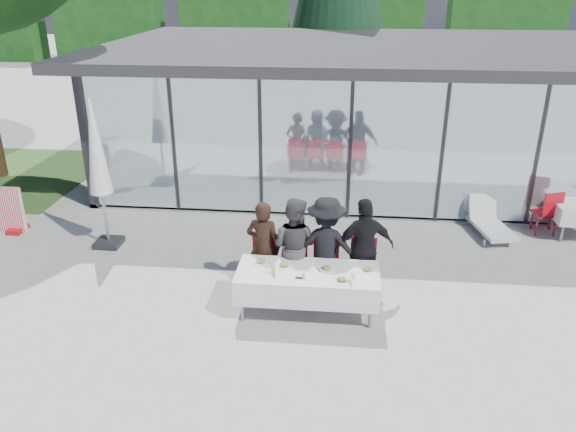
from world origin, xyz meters
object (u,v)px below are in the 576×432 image
at_px(diner_chair_a, 265,259).
at_px(spare_chair_b, 548,211).
at_px(plate_c, 327,268).
at_px(juice_bottle, 273,271).
at_px(diner_chair_b, 294,260).
at_px(market_umbrella, 97,155).
at_px(diner_chair_c, 326,262).
at_px(plate_d, 367,270).
at_px(folded_eyeglasses, 300,278).
at_px(lounger, 489,221).
at_px(spare_table_right, 575,212).
at_px(diner_chair_d, 363,264).
at_px(plate_a, 261,262).
at_px(diner_d, 364,248).
at_px(diner_b, 294,246).
at_px(diner_a, 264,247).
at_px(plate_extra, 342,280).
at_px(plate_b, 284,265).
at_px(dining_table, 308,283).
at_px(diner_c, 326,246).

distance_m(diner_chair_a, spare_chair_b, 6.24).
distance_m(plate_c, juice_bottle, 0.87).
height_order(diner_chair_b, juice_bottle, diner_chair_b).
bearing_deg(diner_chair_a, market_umbrella, 159.09).
relative_size(diner_chair_b, diner_chair_c, 1.00).
xyz_separation_m(diner_chair_a, spare_chair_b, (5.60, 2.75, 0.00)).
distance_m(plate_d, folded_eyeglasses, 1.09).
relative_size(juice_bottle, market_umbrella, 0.05).
bearing_deg(plate_c, lounger, 45.61).
relative_size(plate_d, juice_bottle, 1.92).
height_order(plate_d, folded_eyeglasses, plate_d).
xyz_separation_m(diner_chair_a, spare_table_right, (6.12, 2.70, 0.02)).
distance_m(diner_chair_b, spare_chair_b, 5.78).
xyz_separation_m(diner_chair_d, plate_d, (0.04, -0.65, 0.24)).
height_order(plate_a, juice_bottle, juice_bottle).
bearing_deg(diner_d, spare_chair_b, -161.08).
bearing_deg(diner_b, diner_a, 19.90).
relative_size(diner_chair_b, plate_extra, 3.69).
relative_size(folded_eyeglasses, market_umbrella, 0.05).
xyz_separation_m(diner_d, spare_table_right, (4.42, 2.79, -0.32)).
distance_m(plate_c, spare_table_right, 6.05).
xyz_separation_m(diner_chair_b, spare_table_right, (5.60, 2.70, 0.02)).
height_order(diner_chair_c, juice_bottle, diner_chair_c).
distance_m(plate_c, market_umbrella, 5.02).
bearing_deg(plate_a, plate_c, -5.78).
relative_size(juice_bottle, folded_eyeglasses, 0.98).
relative_size(diner_chair_b, spare_chair_b, 1.00).
bearing_deg(plate_a, diner_chair_c, 28.37).
xyz_separation_m(juice_bottle, market_umbrella, (-3.65, 2.20, 1.09)).
xyz_separation_m(diner_d, plate_d, (0.04, -0.57, -0.10)).
height_order(diner_chair_a, juice_bottle, diner_chair_a).
height_order(diner_chair_b, plate_b, diner_chair_b).
distance_m(dining_table, diner_chair_c, 0.79).
distance_m(diner_a, diner_chair_b, 0.59).
xyz_separation_m(diner_d, plate_a, (-1.67, -0.47, -0.10)).
distance_m(dining_table, diner_a, 1.08).
bearing_deg(spare_table_right, juice_bottle, -148.31).
height_order(plate_b, market_umbrella, market_umbrella).
bearing_deg(dining_table, diner_a, 140.30).
relative_size(plate_c, lounger, 0.19).
distance_m(diner_chair_b, plate_a, 0.78).
bearing_deg(folded_eyeglasses, diner_c, 67.90).
distance_m(diner_b, lounger, 4.84).
relative_size(folded_eyeglasses, lounger, 0.10).
relative_size(diner_chair_b, diner_c, 0.56).
xyz_separation_m(diner_chair_b, market_umbrella, (-3.90, 1.29, 1.37)).
bearing_deg(diner_chair_a, plate_b, -57.51).
xyz_separation_m(diner_chair_c, diner_d, (0.63, -0.09, 0.34)).
relative_size(folded_eyeglasses, spare_table_right, 0.16).
distance_m(diner_chair_c, diner_chair_d, 0.63).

